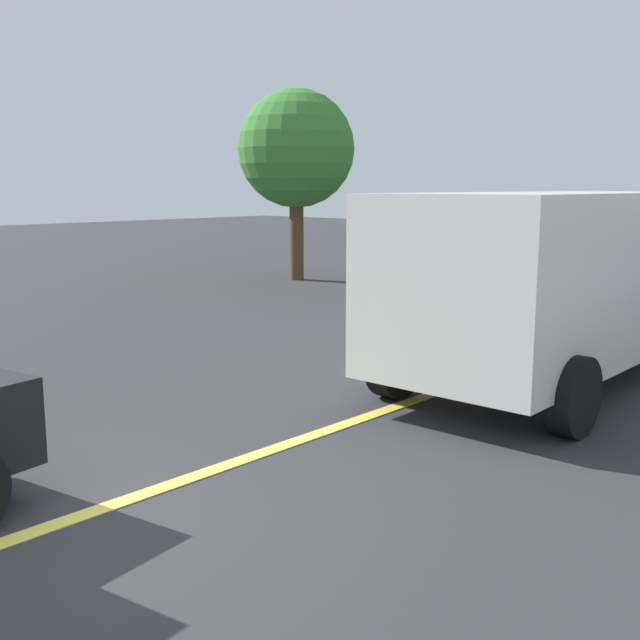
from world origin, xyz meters
name	(u,v)px	position (x,y,z in m)	size (l,w,h in m)	color
ground_plane	(21,538)	(0.00, 0.00, 0.00)	(80.00, 80.00, 0.00)	#2D2D30
lane_marking_centre	(327,430)	(3.00, 0.00, 0.01)	(28.00, 0.16, 0.01)	#E0D14C
white_van	(557,275)	(6.13, -0.71, 1.27)	(5.23, 2.33, 2.20)	silver
car_green_far_lane	(496,256)	(12.03, 3.41, 0.84)	(4.12, 2.26, 1.69)	#236B3D
tree_left_verge	(296,150)	(11.31, 8.51, 3.14)	(2.82, 2.82, 4.58)	#513823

